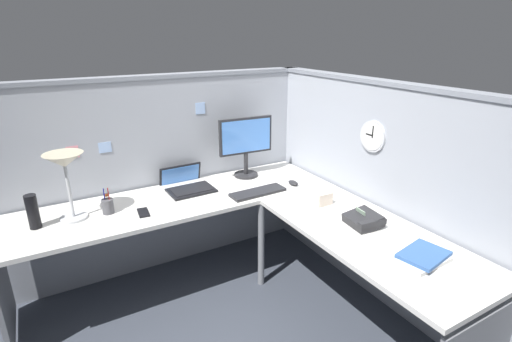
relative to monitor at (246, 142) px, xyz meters
name	(u,v)px	position (x,y,z in m)	size (l,w,h in m)	color
ground_plane	(253,301)	(-0.29, -0.64, -1.02)	(6.80, 6.80, 0.00)	#383D47
cubicle_wall_back	(161,174)	(-0.66, 0.23, -0.23)	(2.57, 0.12, 1.58)	#999EA8
cubicle_wall_right	(376,192)	(0.58, -0.90, -0.23)	(0.12, 2.37, 1.58)	#999EA8
desk	(238,233)	(-0.44, -0.69, -0.39)	(2.35, 2.15, 0.73)	silver
monitor	(246,142)	(0.00, 0.00, 0.00)	(0.46, 0.20, 0.50)	#232326
laptop	(186,184)	(-0.53, 0.01, -0.27)	(0.35, 0.39, 0.22)	black
keyboard	(258,192)	(-0.10, -0.38, -0.28)	(0.43, 0.14, 0.02)	#232326
computer_mouse	(293,183)	(0.23, -0.37, -0.28)	(0.06, 0.10, 0.03)	#232326
desk_lamp_dome	(65,166)	(-1.35, -0.14, 0.07)	(0.24, 0.24, 0.44)	#B7BABF
pen_cup	(108,206)	(-1.14, -0.17, -0.24)	(0.08, 0.08, 0.18)	#4C4C51
cell_phone	(143,213)	(-0.94, -0.28, -0.29)	(0.07, 0.14, 0.01)	black
thermos_flask	(33,212)	(-1.57, -0.16, -0.18)	(0.07, 0.07, 0.22)	black
office_phone	(364,220)	(0.21, -1.15, -0.26)	(0.21, 0.23, 0.11)	#232326
book_stack	(421,257)	(0.20, -1.59, -0.27)	(0.30, 0.24, 0.04)	silver
tissue_box	(321,197)	(0.19, -0.75, -0.25)	(0.12, 0.12, 0.09)	beige
wall_clock	(373,136)	(0.52, -0.87, 0.18)	(0.04, 0.22, 0.22)	#B7BABF
pinned_note_leftmost	(105,147)	(-1.06, 0.18, 0.07)	(0.09, 0.00, 0.08)	#99B7E5
pinned_note_middle	(200,108)	(-0.31, 0.18, 0.28)	(0.08, 0.00, 0.09)	#99B7E5
pinned_note_rightmost	(73,152)	(-1.28, 0.18, 0.06)	(0.08, 0.00, 0.09)	pink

